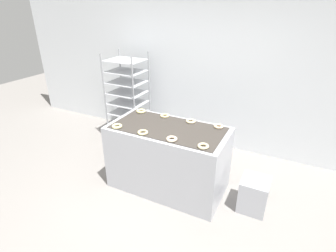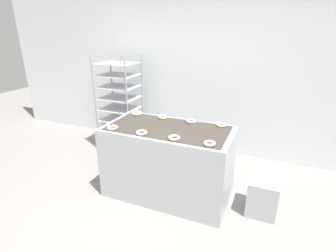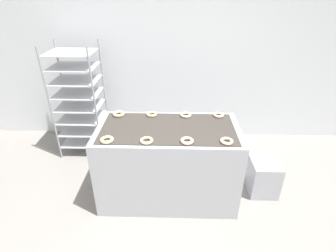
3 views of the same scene
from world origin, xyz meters
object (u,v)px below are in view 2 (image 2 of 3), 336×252
object	(u,v)px
donut_near_left	(113,128)
donut_far_right	(221,125)
glaze_bin	(262,196)
donut_far_midright	(191,121)
donut_near_midleft	(142,133)
donut_near_right	(209,143)
donut_far_midleft	(163,117)
fryer_machine	(168,162)
baking_rack_cart	(120,103)
donut_near_midright	(174,138)
donut_far_left	(137,113)

from	to	relation	value
donut_near_left	donut_far_right	bearing A→B (deg)	26.62
glaze_bin	donut_near_left	world-z (taller)	donut_near_left
donut_near_left	donut_far_midright	world-z (taller)	donut_near_left
donut_near_midleft	donut_near_right	xyz separation A→B (m)	(0.77, 0.01, 0.00)
donut_far_midleft	donut_near_right	bearing A→B (deg)	-36.42
fryer_machine	donut_far_right	size ratio (longest dim) A/B	12.56
baking_rack_cart	donut_near_right	distance (m)	2.22
donut_near_midright	donut_far_midleft	bearing A→B (deg)	124.04
donut_near_right	donut_far_right	xyz separation A→B (m)	(0.00, 0.57, -0.00)
donut_near_right	fryer_machine	bearing A→B (deg)	154.27
glaze_bin	donut_far_left	world-z (taller)	donut_far_left
glaze_bin	donut_near_midright	world-z (taller)	donut_near_midright
donut_near_left	donut_far_midright	size ratio (longest dim) A/B	1.02
donut_near_right	donut_far_midright	distance (m)	0.67
baking_rack_cart	glaze_bin	xyz separation A→B (m)	(2.43, -0.87, -0.60)
baking_rack_cart	donut_near_right	xyz separation A→B (m)	(1.85, -1.22, 0.11)
donut_near_left	donut_far_left	distance (m)	0.57
donut_far_left	donut_near_midright	bearing A→B (deg)	-36.20
glaze_bin	donut_far_left	xyz separation A→B (m)	(-1.72, 0.21, 0.71)
fryer_machine	donut_far_midleft	size ratio (longest dim) A/B	12.37
baking_rack_cart	donut_near_midleft	distance (m)	1.65
donut_far_right	donut_near_left	bearing A→B (deg)	-153.38
fryer_machine	glaze_bin	distance (m)	1.17
donut_far_left	donut_far_midleft	bearing A→B (deg)	1.67
baking_rack_cart	donut_far_left	size ratio (longest dim) A/B	11.75
donut_near_midright	donut_near_right	size ratio (longest dim) A/B	1.02
baking_rack_cart	donut_far_right	size ratio (longest dim) A/B	13.16
donut_near_right	donut_far_right	bearing A→B (deg)	89.94
baking_rack_cart	donut_far_midleft	bearing A→B (deg)	-31.21
donut_near_midright	donut_near_left	bearing A→B (deg)	-179.78
donut_near_right	donut_far_midleft	size ratio (longest dim) A/B	1.03
donut_far_midleft	donut_far_right	bearing A→B (deg)	0.02
donut_near_midleft	donut_far_right	bearing A→B (deg)	36.99
baking_rack_cart	glaze_bin	world-z (taller)	baking_rack_cart
glaze_bin	donut_far_left	size ratio (longest dim) A/B	3.13
donut_near_left	donut_near_midright	distance (m)	0.77
donut_near_left	donut_far_midright	xyz separation A→B (m)	(0.78, 0.57, -0.00)
donut_far_left	baking_rack_cart	bearing A→B (deg)	136.45
fryer_machine	donut_near_left	bearing A→B (deg)	-153.85
donut_near_left	donut_near_midleft	world-z (taller)	donut_near_left
donut_near_left	donut_far_midleft	xyz separation A→B (m)	(0.38, 0.58, -0.00)
donut_far_left	donut_far_right	bearing A→B (deg)	0.57
fryer_machine	glaze_bin	world-z (taller)	fryer_machine
donut_far_left	donut_far_right	size ratio (longest dim) A/B	1.12
donut_near_midright	donut_far_right	size ratio (longest dim) A/B	1.07
donut_near_midleft	donut_far_left	size ratio (longest dim) A/B	0.95
baking_rack_cart	donut_far_midright	xyz separation A→B (m)	(1.48, -0.67, 0.11)
donut_far_midleft	donut_near_midleft	bearing A→B (deg)	-90.04
donut_near_midleft	donut_far_midright	xyz separation A→B (m)	(0.39, 0.57, 0.00)
glaze_bin	donut_near_midleft	size ratio (longest dim) A/B	3.30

